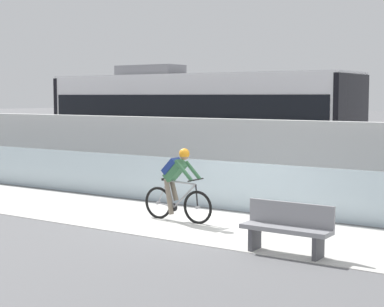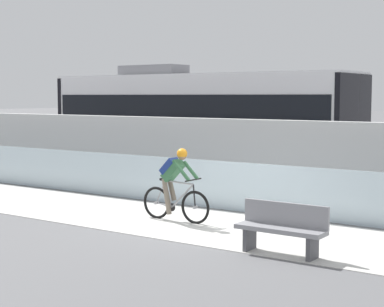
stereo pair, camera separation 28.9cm
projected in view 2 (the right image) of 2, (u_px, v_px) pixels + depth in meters
ground_plane at (203, 225)px, 13.45m from camera, size 200.00×200.00×0.00m
bike_path_deck at (203, 225)px, 13.45m from camera, size 32.00×3.20×0.01m
glass_parapet at (247, 188)px, 14.90m from camera, size 32.00×0.05×1.17m
concrete_barrier_wall at (282, 161)px, 16.33m from camera, size 32.00×0.36×2.11m
tram_rail_near at (321, 190)px, 18.45m from camera, size 32.00×0.08×0.01m
tram_rail_far at (339, 184)px, 19.62m from camera, size 32.00×0.08×0.01m
tram at (199, 121)px, 21.60m from camera, size 11.06×2.54×3.81m
cyclist_on_bike at (175, 185)px, 13.79m from camera, size 1.77×0.58×1.61m
bench at (282, 227)px, 10.92m from camera, size 1.60×0.45×0.89m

